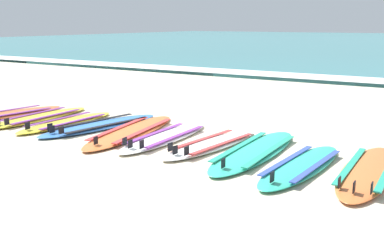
{
  "coord_description": "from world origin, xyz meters",
  "views": [
    {
      "loc": [
        3.33,
        -5.44,
        1.7
      ],
      "look_at": [
        -0.28,
        0.58,
        0.25
      ],
      "focal_mm": 42.14,
      "sensor_mm": 36.0,
      "label": 1
    }
  ],
  "objects_px": {
    "surfboard_4": "(132,131)",
    "surfboard_9": "(369,171)",
    "surfboard_7": "(255,151)",
    "surfboard_5": "(165,137)",
    "surfboard_0": "(5,115)",
    "surfboard_2": "(67,122)",
    "surfboard_6": "(212,144)",
    "surfboard_1": "(39,117)",
    "surfboard_8": "(302,166)",
    "surfboard_3": "(101,125)"
  },
  "relations": [
    {
      "from": "surfboard_4",
      "to": "surfboard_9",
      "type": "xyz_separation_m",
      "value": [
        3.52,
        -0.11,
        0.0
      ]
    },
    {
      "from": "surfboard_7",
      "to": "surfboard_5",
      "type": "bearing_deg",
      "value": -179.33
    },
    {
      "from": "surfboard_0",
      "to": "surfboard_9",
      "type": "xyz_separation_m",
      "value": [
        6.31,
        0.07,
        0.0
      ]
    },
    {
      "from": "surfboard_2",
      "to": "surfboard_0",
      "type": "bearing_deg",
      "value": -175.21
    },
    {
      "from": "surfboard_4",
      "to": "surfboard_5",
      "type": "xyz_separation_m",
      "value": [
        0.66,
        -0.03,
        0.0
      ]
    },
    {
      "from": "surfboard_4",
      "to": "surfboard_5",
      "type": "distance_m",
      "value": 0.66
    },
    {
      "from": "surfboard_5",
      "to": "surfboard_6",
      "type": "xyz_separation_m",
      "value": [
        0.78,
        0.02,
        0.0
      ]
    },
    {
      "from": "surfboard_0",
      "to": "surfboard_6",
      "type": "xyz_separation_m",
      "value": [
        4.22,
        0.17,
        0.0
      ]
    },
    {
      "from": "surfboard_1",
      "to": "surfboard_7",
      "type": "relative_size",
      "value": 0.9
    },
    {
      "from": "surfboard_7",
      "to": "surfboard_6",
      "type": "bearing_deg",
      "value": 179.6
    },
    {
      "from": "surfboard_5",
      "to": "surfboard_7",
      "type": "height_order",
      "value": "same"
    },
    {
      "from": "surfboard_6",
      "to": "surfboard_7",
      "type": "bearing_deg",
      "value": -0.4
    },
    {
      "from": "surfboard_5",
      "to": "surfboard_7",
      "type": "bearing_deg",
      "value": 0.67
    },
    {
      "from": "surfboard_1",
      "to": "surfboard_2",
      "type": "height_order",
      "value": "same"
    },
    {
      "from": "surfboard_8",
      "to": "surfboard_9",
      "type": "height_order",
      "value": "same"
    },
    {
      "from": "surfboard_3",
      "to": "surfboard_4",
      "type": "height_order",
      "value": "same"
    },
    {
      "from": "surfboard_0",
      "to": "surfboard_2",
      "type": "height_order",
      "value": "same"
    },
    {
      "from": "surfboard_0",
      "to": "surfboard_2",
      "type": "relative_size",
      "value": 1.15
    },
    {
      "from": "surfboard_6",
      "to": "surfboard_9",
      "type": "xyz_separation_m",
      "value": [
        2.09,
        -0.1,
        -0.0
      ]
    },
    {
      "from": "surfboard_2",
      "to": "surfboard_3",
      "type": "relative_size",
      "value": 0.86
    },
    {
      "from": "surfboard_9",
      "to": "surfboard_8",
      "type": "bearing_deg",
      "value": -164.04
    },
    {
      "from": "surfboard_1",
      "to": "surfboard_2",
      "type": "distance_m",
      "value": 0.72
    },
    {
      "from": "surfboard_2",
      "to": "surfboard_9",
      "type": "relative_size",
      "value": 0.9
    },
    {
      "from": "surfboard_2",
      "to": "surfboard_5",
      "type": "distance_m",
      "value": 2.0
    },
    {
      "from": "surfboard_2",
      "to": "surfboard_8",
      "type": "bearing_deg",
      "value": -3.48
    },
    {
      "from": "surfboard_0",
      "to": "surfboard_7",
      "type": "bearing_deg",
      "value": 1.93
    },
    {
      "from": "surfboard_2",
      "to": "surfboard_6",
      "type": "relative_size",
      "value": 0.99
    },
    {
      "from": "surfboard_6",
      "to": "surfboard_8",
      "type": "relative_size",
      "value": 0.98
    },
    {
      "from": "surfboard_2",
      "to": "surfboard_7",
      "type": "height_order",
      "value": "same"
    },
    {
      "from": "surfboard_0",
      "to": "surfboard_7",
      "type": "height_order",
      "value": "same"
    },
    {
      "from": "surfboard_7",
      "to": "surfboard_3",
      "type": "bearing_deg",
      "value": 178.15
    },
    {
      "from": "surfboard_7",
      "to": "surfboard_8",
      "type": "height_order",
      "value": "same"
    },
    {
      "from": "surfboard_1",
      "to": "surfboard_8",
      "type": "bearing_deg",
      "value": -3.43
    },
    {
      "from": "surfboard_2",
      "to": "surfboard_4",
      "type": "xyz_separation_m",
      "value": [
        1.35,
        0.06,
        -0.0
      ]
    },
    {
      "from": "surfboard_1",
      "to": "surfboard_3",
      "type": "distance_m",
      "value": 1.37
    },
    {
      "from": "surfboard_7",
      "to": "surfboard_8",
      "type": "xyz_separation_m",
      "value": [
        0.72,
        -0.3,
        0.0
      ]
    },
    {
      "from": "surfboard_8",
      "to": "surfboard_5",
      "type": "bearing_deg",
      "value": 172.58
    },
    {
      "from": "surfboard_6",
      "to": "surfboard_7",
      "type": "height_order",
      "value": "same"
    },
    {
      "from": "surfboard_9",
      "to": "surfboard_3",
      "type": "bearing_deg",
      "value": 177.55
    },
    {
      "from": "surfboard_0",
      "to": "surfboard_6",
      "type": "distance_m",
      "value": 4.23
    },
    {
      "from": "surfboard_3",
      "to": "surfboard_6",
      "type": "relative_size",
      "value": 1.15
    },
    {
      "from": "surfboard_4",
      "to": "surfboard_5",
      "type": "height_order",
      "value": "same"
    },
    {
      "from": "surfboard_9",
      "to": "surfboard_1",
      "type": "bearing_deg",
      "value": 179.11
    },
    {
      "from": "surfboard_5",
      "to": "surfboard_6",
      "type": "height_order",
      "value": "same"
    },
    {
      "from": "surfboard_2",
      "to": "surfboard_8",
      "type": "xyz_separation_m",
      "value": [
        4.15,
        -0.25,
        -0.0
      ]
    },
    {
      "from": "surfboard_3",
      "to": "surfboard_7",
      "type": "relative_size",
      "value": 0.98
    },
    {
      "from": "surfboard_1",
      "to": "surfboard_5",
      "type": "distance_m",
      "value": 2.72
    },
    {
      "from": "surfboard_2",
      "to": "surfboard_9",
      "type": "distance_m",
      "value": 4.87
    },
    {
      "from": "surfboard_1",
      "to": "surfboard_2",
      "type": "relative_size",
      "value": 1.07
    },
    {
      "from": "surfboard_5",
      "to": "surfboard_9",
      "type": "xyz_separation_m",
      "value": [
        2.86,
        -0.07,
        -0.0
      ]
    }
  ]
}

